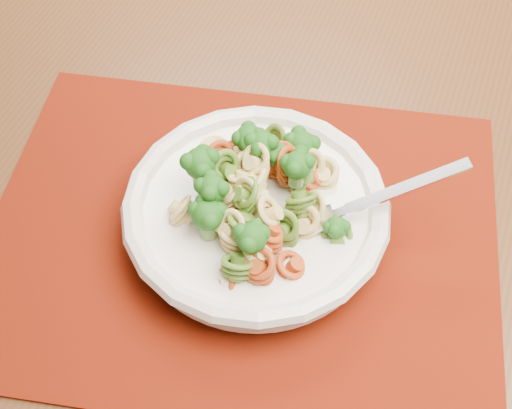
{
  "coord_description": "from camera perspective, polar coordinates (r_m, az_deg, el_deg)",
  "views": [
    {
      "loc": [
        -0.26,
        -0.54,
        1.33
      ],
      "look_at": [
        -0.25,
        -0.17,
        0.82
      ],
      "focal_mm": 50.0,
      "sensor_mm": 36.0,
      "label": 1
    }
  ],
  "objects": [
    {
      "name": "dining_table",
      "position": [
        0.77,
        3.05,
        -4.48
      ],
      "size": [
        1.68,
        1.39,
        0.78
      ],
      "rotation": [
        0.0,
        0.0,
        -0.38
      ],
      "color": "#4E2A16",
      "rests_on": "ground"
    },
    {
      "name": "fork",
      "position": [
        0.62,
        5.13,
        -1.23
      ],
      "size": [
        0.18,
        0.06,
        0.08
      ],
      "primitive_type": null,
      "rotation": [
        0.0,
        -0.35,
        0.19
      ],
      "color": "silver",
      "rests_on": "pasta_bowl"
    },
    {
      "name": "placemat",
      "position": [
        0.66,
        -1.22,
        -2.47
      ],
      "size": [
        0.53,
        0.44,
        0.0
      ],
      "primitive_type": "cube",
      "rotation": [
        0.0,
        0.0,
        -0.17
      ],
      "color": "#631104",
      "rests_on": "dining_table"
    },
    {
      "name": "pasta_broccoli_heap",
      "position": [
        0.63,
        -0.0,
        0.33
      ],
      "size": [
        0.21,
        0.21,
        0.06
      ],
      "primitive_type": null,
      "color": "#DABD6B",
      "rests_on": "pasta_bowl"
    },
    {
      "name": "pasta_bowl",
      "position": [
        0.64,
        -0.0,
        -0.61
      ],
      "size": [
        0.24,
        0.24,
        0.05
      ],
      "color": "white",
      "rests_on": "placemat"
    }
  ]
}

